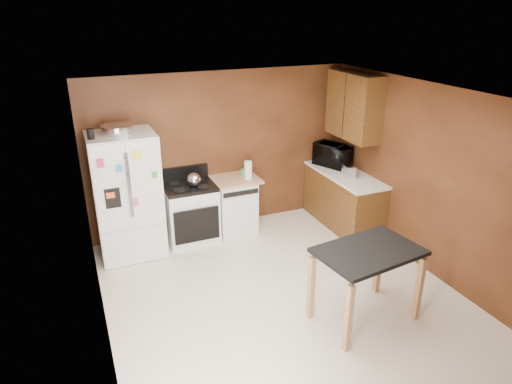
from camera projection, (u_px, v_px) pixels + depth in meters
floor at (283, 296)px, 5.74m from camera, size 4.50×4.50×0.00m
ceiling at (288, 97)px, 4.78m from camera, size 4.50×4.50×0.00m
wall_back at (222, 152)px, 7.18m from camera, size 4.20×0.00×4.20m
wall_front at (421, 320)px, 3.34m from camera, size 4.20×0.00×4.20m
wall_left at (94, 239)px, 4.51m from camera, size 0.00×4.50×4.50m
wall_right at (428, 180)px, 6.02m from camera, size 0.00×4.50×4.50m
roasting_pan at (117, 129)px, 6.10m from camera, size 0.43×0.43×0.11m
pen_cup at (91, 134)px, 5.81m from camera, size 0.09×0.09×0.13m
kettle at (194, 180)px, 6.72m from camera, size 0.21×0.21×0.21m
paper_towel at (248, 170)px, 7.03m from camera, size 0.15×0.15×0.28m
green_canister at (244, 172)px, 7.18m from camera, size 0.11×0.11×0.11m
toaster at (349, 171)px, 7.12m from camera, size 0.21×0.28×0.18m
microwave at (333, 156)px, 7.57m from camera, size 0.62×0.72×0.33m
refrigerator at (127, 196)px, 6.43m from camera, size 0.90×0.80×1.80m
gas_range at (191, 212)px, 6.97m from camera, size 0.76×0.68×1.10m
dishwasher at (234, 204)px, 7.25m from camera, size 0.78×0.63×0.89m
right_cabinets at (346, 172)px, 7.31m from camera, size 0.63×1.58×2.45m
island at (368, 261)px, 5.05m from camera, size 1.21×0.89×0.91m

